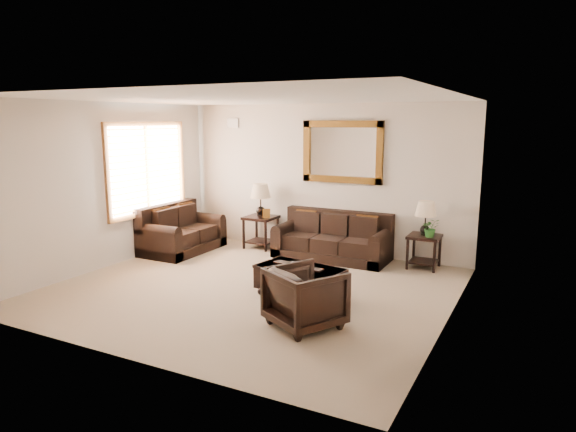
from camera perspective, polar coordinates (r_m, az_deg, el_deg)
The scene contains 11 objects.
room at distance 7.22m, azimuth -4.16°, elevation 2.17°, with size 5.51×5.01×2.71m.
window at distance 9.53m, azimuth -15.35°, elevation 5.08°, with size 0.07×1.96×1.66m.
mirror at distance 9.20m, azimuth 6.03°, elevation 7.09°, with size 1.50×0.06×1.10m.
air_vent at distance 10.25m, azimuth -6.15°, elevation 10.23°, with size 0.25×0.02×0.18m, color #999999.
sofa at distance 9.10m, azimuth 5.01°, elevation -2.85°, with size 2.00×0.86×0.82m.
loveseat at distance 9.76m, azimuth -11.89°, elevation -1.96°, with size 0.92×1.55×0.87m.
end_table_left at distance 9.72m, azimuth -3.05°, elevation 1.09°, with size 0.56×0.56×1.23m.
end_table_right at distance 8.65m, azimuth 14.99°, elevation -0.95°, with size 0.51×0.51×1.11m.
coffee_table at distance 7.17m, azimuth 1.32°, elevation -6.88°, with size 1.28×0.83×0.50m.
armchair at distance 6.08m, azimuth 1.96°, elevation -8.71°, with size 0.76×0.72×0.79m, color black.
potted_plant at distance 8.55m, azimuth 15.57°, elevation -1.49°, with size 0.27×0.31×0.24m, color #245C1F.
Camera 1 is at (3.72, -6.10, 2.40)m, focal length 32.00 mm.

